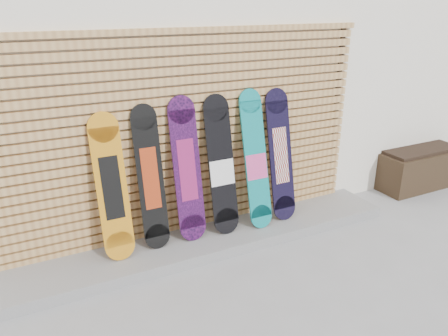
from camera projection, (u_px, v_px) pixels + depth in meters
The scene contains 11 objects.
ground at pixel (242, 276), 4.30m from camera, with size 80.00×80.00×0.00m, color gray.
building at pixel (163, 51), 6.78m from camera, with size 12.00×5.00×3.60m, color white.
concrete_step at pixel (200, 242), 4.78m from camera, with size 4.60×0.70×0.12m, color gray.
slat_wall at pixel (187, 135), 4.61m from camera, with size 4.26×0.08×2.29m.
planter_box at pixel (419, 168), 6.28m from camera, with size 1.28×0.53×0.58m.
snowboard_0 at pixel (112, 188), 4.22m from camera, with size 0.30×0.33×1.45m.
snowboard_1 at pixel (150, 178), 4.40m from camera, with size 0.27×0.29×1.49m.
snowboard_2 at pixel (187, 170), 4.55m from camera, with size 0.30×0.30×1.53m.
snowboard_3 at pixel (221, 167), 4.70m from camera, with size 0.30×0.34×1.51m.
snowboard_4 at pixel (256, 161), 4.85m from camera, with size 0.27×0.40×1.53m.
snowboard_5 at pixel (280, 155), 5.01m from camera, with size 0.29×0.35×1.51m.
Camera 1 is at (-1.78, -3.17, 2.55)m, focal length 35.00 mm.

